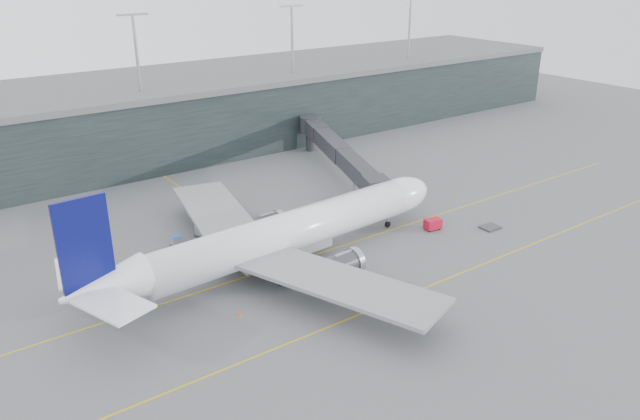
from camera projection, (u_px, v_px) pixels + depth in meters
ground at (247, 261)px, 86.37m from camera, size 320.00×320.00×0.00m
taxiline_a at (262, 272)px, 83.37m from camera, size 160.00×0.25×0.02m
taxiline_b at (334, 325)px, 71.40m from camera, size 160.00×0.25×0.02m
taxiline_lead_main at (213, 209)px, 104.05m from camera, size 0.25×60.00×0.02m
terminal at (103, 123)px, 126.88m from camera, size 240.00×36.00×29.00m
main_aircraft at (284, 234)px, 83.65m from camera, size 57.75×54.19×16.19m
jet_bridge at (319, 145)px, 119.08m from camera, size 20.48×46.94×7.45m
gse_cart at (433, 224)px, 95.88m from camera, size 2.72×1.94×1.71m
baggage_dolly at (490, 227)px, 96.59m from camera, size 2.93×2.37×0.29m
uld_a at (176, 241)px, 90.39m from camera, size 1.82×1.49×1.59m
uld_b at (202, 230)px, 93.65m from camera, size 2.38×2.06×1.90m
uld_c at (206, 231)px, 93.47m from camera, size 2.17×1.84×1.78m
cone_nose at (437, 216)px, 100.45m from camera, size 0.42×0.42×0.67m
cone_wing_stbd at (379, 290)px, 78.11m from camera, size 0.46×0.46×0.73m
cone_wing_port at (254, 222)px, 97.82m from camera, size 0.49×0.49×0.78m
cone_tail at (239, 312)px, 73.25m from camera, size 0.43×0.43×0.68m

